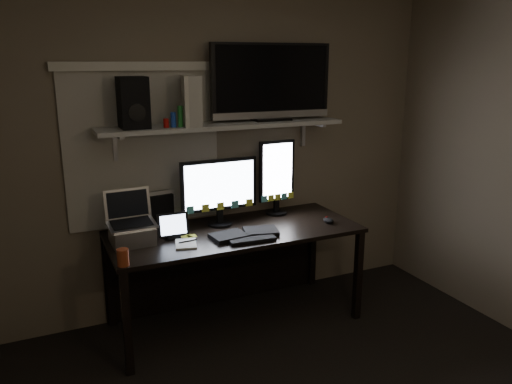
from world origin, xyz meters
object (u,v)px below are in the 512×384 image
keyboard (245,234)px  cup (123,257)px  desk (229,247)px  speaker (133,103)px  tv (271,82)px  mouse (328,220)px  monitor_landscape (219,192)px  laptop (131,219)px  game_console (189,101)px  monitor_portrait (277,177)px  tablet (173,226)px

keyboard → cup: size_ratio=4.73×
desk → speaker: speaker is taller
tv → mouse: bearing=-46.5°
monitor_landscape → cup: bearing=-149.7°
mouse → tv: size_ratio=0.11×
monitor_landscape → desk: bearing=-27.3°
monitor_landscape → mouse: size_ratio=5.59×
desk → laptop: size_ratio=5.19×
desk → game_console: size_ratio=5.32×
cup → game_console: bearing=39.8°
monitor_portrait → laptop: size_ratio=1.73×
speaker → tablet: bearing=-45.2°
tablet → laptop: size_ratio=0.61×
monitor_landscape → monitor_portrait: bearing=7.8°
tv → game_console: (-0.65, -0.05, -0.11)m
tablet → speaker: (-0.18, 0.19, 0.83)m
monitor_landscape → tv: 0.90m
cup → speaker: (0.21, 0.52, 0.87)m
monitor_portrait → cup: size_ratio=5.77×
keyboard → cup: 0.89m
mouse → monitor_landscape: bearing=158.5°
monitor_landscape → laptop: monitor_landscape is taller
mouse → laptop: size_ratio=0.30×
monitor_portrait → speaker: bearing=179.2°
cup → monitor_portrait: bearing=23.1°
monitor_portrait → mouse: 0.53m
monitor_landscape → tablet: (-0.40, -0.15, -0.16)m
keyboard → tablet: size_ratio=2.32×
monitor_portrait → keyboard: size_ratio=1.22×
mouse → tablet: 1.17m
desk → tv: tv is taller
tv → monitor_landscape: bearing=-169.8°
game_console → cup: bearing=-128.6°
desk → mouse: 0.78m
keyboard → monitor_portrait: bearing=44.4°
keyboard → speaker: (-0.65, 0.34, 0.90)m
keyboard → tv: bearing=47.7°
desk → game_console: (-0.26, 0.05, 1.10)m
game_console → monitor_portrait: bearing=16.4°
tablet → cup: (-0.40, -0.33, -0.04)m
game_console → desk: bearing=1.2°
cup → speaker: bearing=67.5°
keyboard → speaker: 1.17m
mouse → speaker: size_ratio=0.31×
speaker → laptop: bearing=-116.9°
mouse → tv: tv is taller
desk → game_console: 1.13m
keyboard → game_console: size_ratio=1.45×
keyboard → speaker: bearing=156.1°
cup → game_console: (0.59, 0.50, 0.87)m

